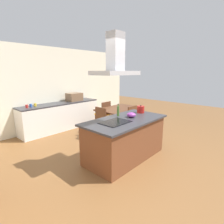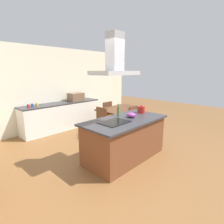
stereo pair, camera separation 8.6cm
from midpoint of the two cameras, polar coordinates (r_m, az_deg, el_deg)
ground at (r=5.19m, az=-8.46°, el=-8.93°), size 16.00×16.00×0.00m
wall_back at (r=6.33m, az=-18.76°, el=7.07°), size 7.20×0.10×2.70m
kitchen_island at (r=4.02m, az=4.76°, el=-8.51°), size 1.96×0.99×0.90m
cooktop at (r=3.63m, az=1.54°, el=-3.29°), size 0.60×0.44×0.01m
tea_kettle at (r=4.52m, az=9.87°, el=0.80°), size 0.23×0.18×0.20m
olive_oil_bottle at (r=4.14m, az=2.58°, el=0.37°), size 0.06×0.06×0.29m
mixing_bowl at (r=4.05m, az=6.78°, el=-0.94°), size 0.21×0.21×0.11m
back_counter at (r=6.24m, az=-15.25°, el=-1.18°), size 2.72×0.62×0.90m
countertop_microwave at (r=6.44m, az=-11.16°, el=4.81°), size 0.50×0.38×0.28m
coffee_mug_red at (r=5.66m, az=-24.89°, el=1.78°), size 0.08×0.08×0.09m
coffee_mug_blue at (r=5.74m, az=-23.83°, el=2.02°), size 0.08×0.08×0.09m
coffee_mug_yellow at (r=5.80m, az=-22.63°, el=2.24°), size 0.08×0.08×0.09m
dining_table at (r=5.81m, az=2.87°, el=0.44°), size 1.40×0.90×0.75m
chair_facing_back_wall at (r=6.29m, az=-1.73°, el=-0.07°), size 0.42×0.42×0.89m
chair_at_left_end at (r=5.21m, az=-3.76°, el=-2.84°), size 0.42×0.42×0.89m
chair_facing_island at (r=5.45m, az=8.15°, el=-2.24°), size 0.42×0.42×0.89m
range_hood at (r=3.49m, az=1.66°, el=15.91°), size 0.90×0.55×0.78m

